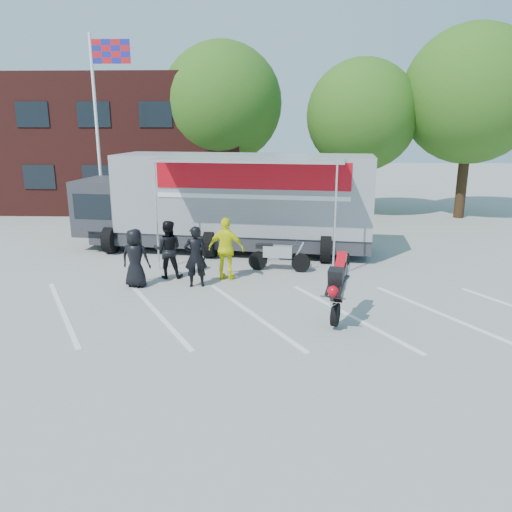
# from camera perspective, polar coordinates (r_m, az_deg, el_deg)

# --- Properties ---
(ground) EXTENTS (100.00, 100.00, 0.00)m
(ground) POSITION_cam_1_polar(r_m,az_deg,el_deg) (11.59, -1.63, -8.44)
(ground) COLOR gray
(ground) RESTS_ON ground
(parking_bay_lines) EXTENTS (18.09, 13.33, 0.01)m
(parking_bay_lines) POSITION_cam_1_polar(r_m,az_deg,el_deg) (12.51, -1.34, -6.60)
(parking_bay_lines) COLOR white
(parking_bay_lines) RESTS_ON ground
(office_building) EXTENTS (18.00, 8.00, 7.00)m
(office_building) POSITION_cam_1_polar(r_m,az_deg,el_deg) (30.57, -18.87, 12.12)
(office_building) COLOR #4D1C19
(office_building) RESTS_ON ground
(flagpole) EXTENTS (1.61, 0.12, 8.00)m
(flagpole) POSITION_cam_1_polar(r_m,az_deg,el_deg) (21.76, -17.21, 15.52)
(flagpole) COLOR white
(flagpole) RESTS_ON ground
(tree_left) EXTENTS (6.12, 6.12, 8.64)m
(tree_left) POSITION_cam_1_polar(r_m,az_deg,el_deg) (26.77, -3.90, 17.00)
(tree_left) COLOR #382314
(tree_left) RESTS_ON ground
(tree_mid) EXTENTS (5.44, 5.44, 7.68)m
(tree_mid) POSITION_cam_1_polar(r_m,az_deg,el_deg) (25.97, 12.02, 15.41)
(tree_mid) COLOR #382314
(tree_mid) RESTS_ON ground
(tree_right) EXTENTS (6.46, 6.46, 9.12)m
(tree_right) POSITION_cam_1_polar(r_m,az_deg,el_deg) (26.80, 23.37, 16.53)
(tree_right) COLOR #382314
(tree_right) RESTS_ON ground
(transporter_truck) EXTENTS (11.67, 6.72, 3.52)m
(transporter_truck) POSITION_cam_1_polar(r_m,az_deg,el_deg) (18.63, -2.86, 0.64)
(transporter_truck) COLOR gray
(transporter_truck) RESTS_ON ground
(parked_motorcycle) EXTENTS (2.11, 0.96, 1.07)m
(parked_motorcycle) POSITION_cam_1_polar(r_m,az_deg,el_deg) (16.07, 2.66, -1.70)
(parked_motorcycle) COLOR #B7B7BC
(parked_motorcycle) RESTS_ON ground
(stunt_bike_rider) EXTENTS (1.18, 1.71, 1.83)m
(stunt_bike_rider) POSITION_cam_1_polar(r_m,az_deg,el_deg) (12.37, 9.58, -7.09)
(stunt_bike_rider) COLOR black
(stunt_bike_rider) RESTS_ON ground
(spectator_leather_a) EXTENTS (0.91, 0.66, 1.71)m
(spectator_leather_a) POSITION_cam_1_polar(r_m,az_deg,el_deg) (14.72, -13.62, -0.22)
(spectator_leather_a) COLOR black
(spectator_leather_a) RESTS_ON ground
(spectator_leather_b) EXTENTS (0.72, 0.54, 1.79)m
(spectator_leather_b) POSITION_cam_1_polar(r_m,az_deg,el_deg) (14.41, -6.92, -0.06)
(spectator_leather_b) COLOR black
(spectator_leather_b) RESTS_ON ground
(spectator_leather_c) EXTENTS (0.91, 0.73, 1.78)m
(spectator_leather_c) POSITION_cam_1_polar(r_m,az_deg,el_deg) (15.36, -10.04, 0.75)
(spectator_leather_c) COLOR black
(spectator_leather_c) RESTS_ON ground
(spectator_hivis) EXTENTS (1.19, 0.70, 1.90)m
(spectator_hivis) POSITION_cam_1_polar(r_m,az_deg,el_deg) (14.96, -3.40, 0.81)
(spectator_hivis) COLOR #F9FF0D
(spectator_hivis) RESTS_ON ground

